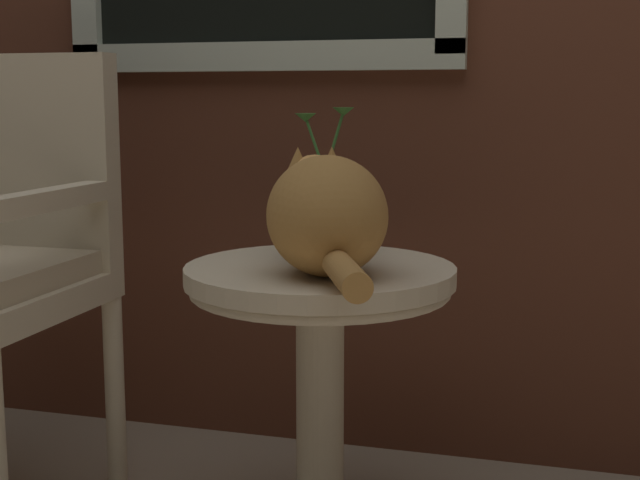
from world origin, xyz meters
The scene contains 3 objects.
wicker_side_table centered at (0.10, 0.21, 0.38)m, with size 0.52×0.52×0.56m.
cat centered at (0.13, 0.13, 0.67)m, with size 0.31×0.51×0.22m.
pewter_vase_with_ivy centered at (0.08, 0.32, 0.65)m, with size 0.13×0.13×0.30m.
Camera 1 is at (0.56, -1.41, 0.88)m, focal length 50.09 mm.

